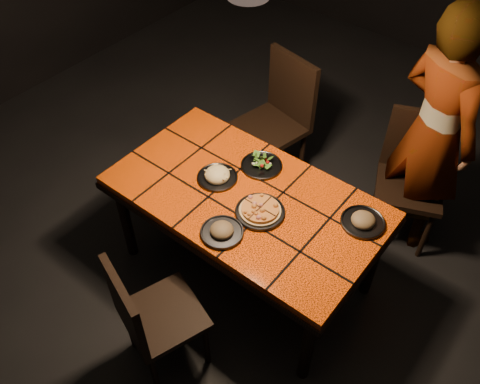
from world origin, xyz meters
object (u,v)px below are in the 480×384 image
Objects in this scene: chair_near at (148,315)px; plate_pizza at (260,211)px; chair_far_left at (280,113)px; chair_far_right at (412,170)px; diner at (434,133)px; plate_pasta at (217,176)px; dining_table at (246,204)px.

chair_near reaches higher than plate_pizza.
chair_far_right is (1.03, 0.09, -0.04)m from chair_far_left.
diner is at bearing 2.85° from chair_far_right.
chair_near is 0.88× the size of chair_far_left.
diner is 1.38m from plate_pasta.
chair_near is 0.94× the size of chair_far_right.
chair_far_left is at bearing 102.03° from plate_pasta.
chair_far_right is (0.61, 1.03, -0.12)m from dining_table.
plate_pizza is (-0.46, -1.10, 0.22)m from chair_far_right.
diner is at bearing 65.53° from plate_pizza.
diner is at bearing 58.09° from dining_table.
plate_pasta reaches higher than plate_pizza.
chair_near is 0.83m from plate_pizza.
plate_pasta is (-0.83, -1.03, 0.22)m from chair_far_right.
chair_far_left reaches higher than chair_near.
chair_far_right is 3.36× the size of plate_pizza.
plate_pasta is (-0.88, -1.06, -0.10)m from diner.
dining_table is 1.04m from chair_far_left.
plate_pizza is at bearing -48.64° from chair_far_left.
dining_table is 5.69× the size of plate_pizza.
dining_table is 1.26m from diner.
diner is at bearing 50.31° from plate_pasta.
plate_pizza is 1.16× the size of plate_pasta.
chair_far_right reaches higher than chair_near.
diner reaches higher than chair_far_left.
chair_far_right is (0.61, 1.87, 0.04)m from chair_near.
chair_far_left is 1.17m from plate_pizza.
chair_far_right is 1.21m from plate_pizza.
chair_far_left is 1.12m from diner.
chair_near is 0.51× the size of diner.
chair_near is 3.14× the size of plate_pizza.
diner is 7.12× the size of plate_pasta.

